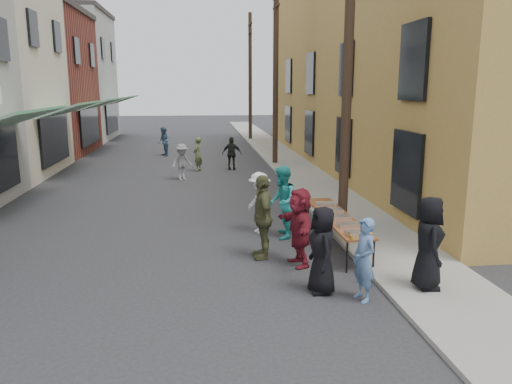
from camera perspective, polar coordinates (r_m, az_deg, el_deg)
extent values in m
plane|color=#28282B|center=(10.51, -8.75, -9.76)|extent=(120.00, 120.00, 0.00)
cube|color=gray|center=(25.46, 3.74, 3.31)|extent=(2.20, 60.00, 0.10)
cube|color=maroon|center=(32.49, -25.91, 11.02)|extent=(8.00, 8.00, 8.00)
cube|color=gray|center=(40.15, -22.23, 11.99)|extent=(8.00, 8.00, 9.00)
cube|color=#A18839|center=(26.06, 18.04, 13.88)|extent=(10.00, 28.00, 10.00)
cylinder|color=#2D2116|center=(13.34, 10.48, 14.50)|extent=(0.26, 0.26, 9.00)
cylinder|color=#2D2116|center=(25.07, 2.26, 13.39)|extent=(0.26, 0.26, 9.00)
cylinder|color=#2D2116|center=(36.97, -0.67, 12.93)|extent=(0.26, 0.26, 9.00)
cube|color=brown|center=(12.45, 9.20, -2.78)|extent=(0.70, 4.00, 0.04)
cylinder|color=black|center=(10.76, 10.36, -7.28)|extent=(0.04, 0.04, 0.71)
cylinder|color=black|center=(10.94, 13.29, -7.09)|extent=(0.04, 0.04, 0.71)
cylinder|color=black|center=(14.24, 5.99, -2.38)|extent=(0.04, 0.04, 0.71)
cylinder|color=black|center=(14.38, 8.25, -2.30)|extent=(0.04, 0.04, 0.71)
cube|color=maroon|center=(10.92, 11.55, -4.64)|extent=(0.50, 0.33, 0.08)
cube|color=#B2B2B7|center=(11.51, 10.56, -3.74)|extent=(0.50, 0.33, 0.08)
cube|color=tan|center=(12.16, 9.59, -2.86)|extent=(0.50, 0.33, 0.08)
cube|color=#B2B2B7|center=(12.81, 8.73, -2.07)|extent=(0.50, 0.33, 0.08)
cube|color=tan|center=(13.47, 7.95, -1.36)|extent=(0.50, 0.33, 0.08)
cylinder|color=#A57F26|center=(10.58, 10.92, -5.16)|extent=(0.07, 0.07, 0.08)
cylinder|color=#A57F26|center=(10.67, 10.76, -5.00)|extent=(0.07, 0.07, 0.08)
cylinder|color=#A57F26|center=(10.76, 10.60, -4.85)|extent=(0.07, 0.07, 0.08)
cylinder|color=tan|center=(10.75, 12.99, -4.86)|extent=(0.08, 0.08, 0.12)
imported|color=black|center=(9.56, 7.58, -6.57)|extent=(0.58, 0.85, 1.68)
imported|color=#5578A5|center=(9.35, 12.25, -7.57)|extent=(0.49, 0.64, 1.56)
imported|color=teal|center=(12.85, 2.97, -1.18)|extent=(0.87, 1.04, 1.89)
imported|color=white|center=(13.32, 0.41, -1.24)|extent=(0.96, 1.21, 1.65)
imported|color=brown|center=(11.33, 0.74, -2.85)|extent=(0.55, 1.16, 1.94)
imported|color=maroon|center=(10.93, 4.98, -3.99)|extent=(0.74, 1.67, 1.74)
imported|color=black|center=(9.95, 19.11, -5.52)|extent=(0.71, 0.95, 1.78)
imported|color=gray|center=(21.19, -8.45, 3.41)|extent=(1.14, 1.02, 1.53)
imported|color=black|center=(23.54, -2.78, 4.41)|extent=(0.97, 0.57, 1.56)
imported|color=#545F37|center=(23.36, -6.68, 4.30)|extent=(0.55, 0.67, 1.58)
imported|color=#436383|center=(28.85, -10.50, 5.69)|extent=(0.83, 0.95, 1.64)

